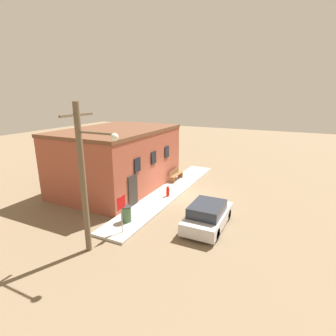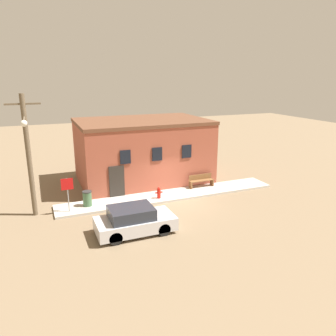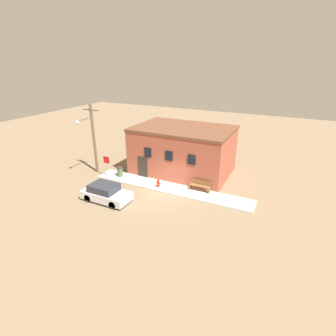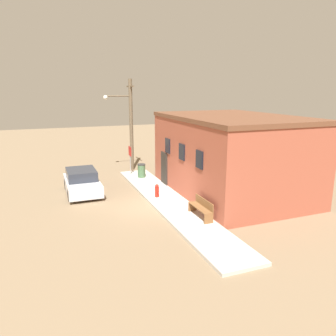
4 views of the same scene
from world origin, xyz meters
The scene contains 9 objects.
ground_plane centered at (0.00, 0.00, 0.00)m, with size 80.00×80.00×0.00m, color #7A664C.
sidewalk centered at (0.00, 1.00, 0.07)m, with size 14.76×2.01×0.15m.
brick_building centered at (-0.55, 5.14, 2.32)m, with size 9.42×6.40×4.64m.
fire_hydrant centered at (-0.95, 0.63, 0.52)m, with size 0.49×0.23×0.75m.
stop_sign centered at (-6.53, 0.58, 1.55)m, with size 0.67×0.06×2.01m.
bench centered at (2.62, 1.63, 0.60)m, with size 1.78×0.44×0.88m.
trash_bin centered at (-5.40, 1.07, 0.62)m, with size 0.55×0.55×0.93m.
utility_pole centered at (-8.37, 1.07, 3.71)m, with size 1.80×2.15×6.86m.
parked_car centered at (-3.73, -3.16, 0.68)m, with size 3.98×1.89×1.42m.
Camera 2 is at (-7.92, -17.88, 7.72)m, focal length 35.00 mm.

